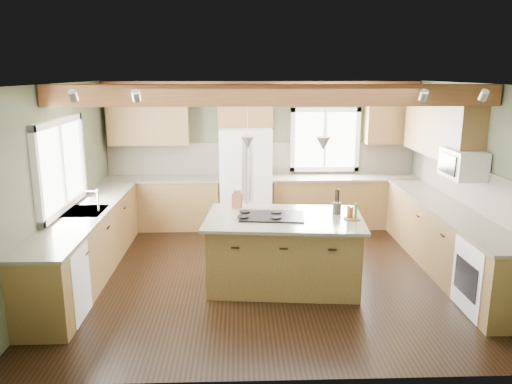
{
  "coord_description": "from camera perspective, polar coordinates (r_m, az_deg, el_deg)",
  "views": [
    {
      "loc": [
        -0.42,
        -6.52,
        2.74
      ],
      "look_at": [
        -0.18,
        0.3,
        1.1
      ],
      "focal_mm": 35.0,
      "sensor_mm": 36.0,
      "label": 1
    }
  ],
  "objects": [
    {
      "name": "floor",
      "position": [
        7.08,
        1.57,
        -9.27
      ],
      "size": [
        5.6,
        5.6,
        0.0
      ],
      "primitive_type": "plane",
      "color": "black",
      "rests_on": "ground"
    },
    {
      "name": "wall_left",
      "position": [
        7.09,
        -21.59,
        0.82
      ],
      "size": [
        0.0,
        5.0,
        5.0
      ],
      "primitive_type": "plane",
      "rotation": [
        1.57,
        0.0,
        1.57
      ],
      "color": "#3F4732",
      "rests_on": "ground"
    },
    {
      "name": "counter_back_right",
      "position": [
        9.11,
        10.14,
        1.64
      ],
      "size": [
        2.66,
        0.64,
        0.04
      ],
      "primitive_type": "cube",
      "color": "#4C4638",
      "rests_on": "base_cab_back_right"
    },
    {
      "name": "island_top",
      "position": [
        6.47,
        3.24,
        -3.05
      ],
      "size": [
        2.13,
        1.47,
        0.04
      ],
      "primitive_type": "cube",
      "rotation": [
        0.0,
        0.0,
        -0.1
      ],
      "color": "#4C4638",
      "rests_on": "island"
    },
    {
      "name": "upper_cab_back_left",
      "position": [
        9.01,
        -12.15,
        8.18
      ],
      "size": [
        1.4,
        0.35,
        0.9
      ],
      "primitive_type": "cube",
      "color": "brown",
      "rests_on": "wall_back"
    },
    {
      "name": "soffit_trim",
      "position": [
        8.93,
        0.71,
        12.22
      ],
      "size": [
        5.55,
        0.2,
        0.1
      ],
      "primitive_type": "cube",
      "color": "#5C2E1A",
      "rests_on": "ceiling"
    },
    {
      "name": "ceiling",
      "position": [
        6.53,
        1.71,
        12.27
      ],
      "size": [
        5.6,
        5.6,
        0.0
      ],
      "primitive_type": "plane",
      "rotation": [
        3.14,
        0.0,
        0.0
      ],
      "color": "silver",
      "rests_on": "wall_back"
    },
    {
      "name": "wall_right",
      "position": [
        7.41,
        23.8,
        1.14
      ],
      "size": [
        0.0,
        5.0,
        5.0
      ],
      "primitive_type": "plane",
      "rotation": [
        1.57,
        0.0,
        -1.57
      ],
      "color": "#3F4732",
      "rests_on": "ground"
    },
    {
      "name": "pendant_left",
      "position": [
        6.28,
        -0.97,
        5.63
      ],
      "size": [
        0.18,
        0.18,
        0.16
      ],
      "primitive_type": "cone",
      "rotation": [
        3.14,
        0.0,
        0.0
      ],
      "color": "#B2B2B7",
      "rests_on": "ceiling"
    },
    {
      "name": "window_left",
      "position": [
        7.08,
        -21.48,
        2.89
      ],
      "size": [
        0.04,
        1.6,
        1.05
      ],
      "primitive_type": "cube",
      "color": "white",
      "rests_on": "wall_left"
    },
    {
      "name": "base_cab_left",
      "position": [
        7.26,
        -18.64,
        -5.7
      ],
      "size": [
        0.6,
        3.7,
        0.88
      ],
      "primitive_type": "cube",
      "color": "brown",
      "rests_on": "floor"
    },
    {
      "name": "bottle_tray",
      "position": [
        6.45,
        10.96,
        -2.22
      ],
      "size": [
        0.26,
        0.26,
        0.2
      ],
      "primitive_type": null,
      "rotation": [
        0.0,
        0.0,
        0.2
      ],
      "color": "brown",
      "rests_on": "island_top"
    },
    {
      "name": "upper_cab_over_fridge",
      "position": [
        8.86,
        -1.24,
        9.68
      ],
      "size": [
        0.96,
        0.35,
        0.7
      ],
      "primitive_type": "cube",
      "color": "brown",
      "rests_on": "wall_back"
    },
    {
      "name": "base_cab_back_right",
      "position": [
        9.21,
        10.02,
        -1.16
      ],
      "size": [
        2.62,
        0.6,
        0.88
      ],
      "primitive_type": "cube",
      "color": "brown",
      "rests_on": "floor"
    },
    {
      "name": "oven",
      "position": [
        6.44,
        25.32,
        -8.87
      ],
      "size": [
        0.6,
        0.72,
        0.84
      ],
      "primitive_type": "cube",
      "color": "white",
      "rests_on": "floor"
    },
    {
      "name": "window_back",
      "position": [
        9.21,
        7.87,
        5.95
      ],
      "size": [
        1.1,
        0.04,
        1.0
      ],
      "primitive_type": "cube",
      "color": "white",
      "rests_on": "wall_back"
    },
    {
      "name": "knife_block",
      "position": [
        6.85,
        -2.18,
        -1.01
      ],
      "size": [
        0.15,
        0.13,
        0.21
      ],
      "primitive_type": "cube",
      "rotation": [
        0.0,
        0.0,
        -0.36
      ],
      "color": "brown",
      "rests_on": "island_top"
    },
    {
      "name": "wall_back",
      "position": [
        9.14,
        0.65,
        4.44
      ],
      "size": [
        5.6,
        0.0,
        5.6
      ],
      "primitive_type": "plane",
      "rotation": [
        1.57,
        0.0,
        0.0
      ],
      "color": "#3F4732",
      "rests_on": "ground"
    },
    {
      "name": "base_cab_back_left",
      "position": [
        9.12,
        -10.59,
        -1.34
      ],
      "size": [
        2.02,
        0.6,
        0.88
      ],
      "primitive_type": "cube",
      "color": "brown",
      "rests_on": "floor"
    },
    {
      "name": "dishwasher",
      "position": [
        6.11,
        -21.98,
        -9.74
      ],
      "size": [
        0.6,
        0.6,
        0.84
      ],
      "primitive_type": "cube",
      "color": "white",
      "rests_on": "floor"
    },
    {
      "name": "counter_back_left",
      "position": [
        9.01,
        -10.71,
        1.48
      ],
      "size": [
        2.06,
        0.64,
        0.04
      ],
      "primitive_type": "cube",
      "color": "#4C4638",
      "rests_on": "base_cab_back_left"
    },
    {
      "name": "counter_left",
      "position": [
        7.13,
        -18.91,
        -2.2
      ],
      "size": [
        0.64,
        3.74,
        0.04
      ],
      "primitive_type": "cube",
      "color": "#4C4638",
      "rests_on": "base_cab_left"
    },
    {
      "name": "island",
      "position": [
        6.61,
        3.19,
        -6.87
      ],
      "size": [
        1.99,
        1.33,
        0.88
      ],
      "primitive_type": "cube",
      "rotation": [
        0.0,
        0.0,
        -0.1
      ],
      "color": "brown",
      "rests_on": "floor"
    },
    {
      "name": "faucet",
      "position": [
        7.04,
        -17.61,
        -1.03
      ],
      "size": [
        0.02,
        0.02,
        0.28
      ],
      "primitive_type": "cylinder",
      "color": "#B2B2B7",
      "rests_on": "sink"
    },
    {
      "name": "upper_cab_back_corner",
      "position": [
        9.28,
        15.2,
        8.16
      ],
      "size": [
        0.9,
        0.35,
        0.9
      ],
      "primitive_type": "cube",
      "color": "brown",
      "rests_on": "wall_back"
    },
    {
      "name": "pendant_right",
      "position": [
        6.27,
        7.69,
        5.51
      ],
      "size": [
        0.18,
        0.18,
        0.16
      ],
      "primitive_type": "cone",
      "rotation": [
        3.14,
        0.0,
        0.0
      ],
      "color": "#B2B2B7",
      "rests_on": "ceiling"
    },
    {
      "name": "base_cab_right",
      "position": [
        7.54,
        20.96,
        -5.17
      ],
      "size": [
        0.6,
        3.7,
        0.88
      ],
      "primitive_type": "cube",
      "color": "brown",
      "rests_on": "floor"
    },
    {
      "name": "upper_cab_right",
      "position": [
        8.05,
        20.37,
        7.04
      ],
      "size": [
        0.35,
        2.2,
        0.9
      ],
      "primitive_type": "cube",
      "color": "brown",
      "rests_on": "wall_right"
    },
    {
      "name": "refrigerator",
      "position": [
        8.83,
        -1.19,
        1.47
      ],
      "size": [
        0.9,
        0.74,
        1.8
      ],
      "primitive_type": "cube",
      "color": "white",
      "rests_on": "floor"
    },
    {
      "name": "microwave",
      "position": [
        7.23,
        22.58,
        2.99
      ],
      "size": [
        0.4,
        0.7,
        0.38
      ],
      "primitive_type": "cube",
      "color": "white",
      "rests_on": "wall_right"
    },
    {
      "name": "utensil_crock",
      "position": [
        6.66,
        9.22,
        -1.84
      ],
      "size": [
        0.14,
        0.14,
        0.15
      ],
      "primitive_type": "cylinder",
      "rotation": [
        0.0,
        0.0,
        -0.22
      ],
      "color": "#39302D",
      "rests_on": "island_top"
    },
    {
      "name": "backsplash_back",
      "position": [
        9.14,
        0.66,
        3.86
      ],
      "size": [
        5.58,
        0.03,
        0.58
      ],
      "primitive_type": "cube",
      "color": "brown",
      "rests_on": "wall_back"
    },
    {
      "name": "cooktop",
      "position": [
        6.46,
        1.85,
        -2.77
      ],
      "size": [
        0.87,
        0.62,
        0.02
      ],
      "primitive_type": "cube",
      "rotation": [
        0.0,
        0.0,
        -0.1
      ],
      "color": "black",
      "rests_on": "island_top"
    },
    {
      "name": "sink",
      "position": [
        7.13,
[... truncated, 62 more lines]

